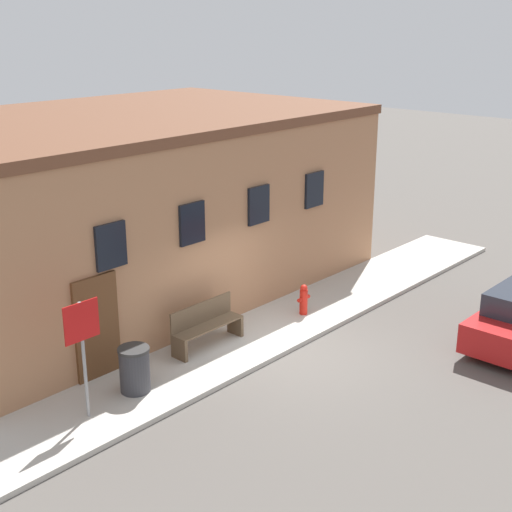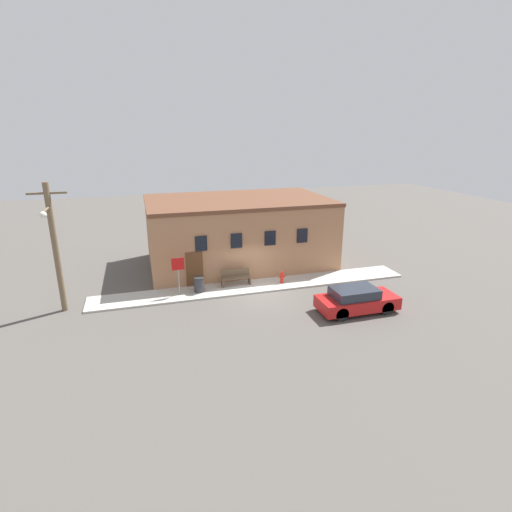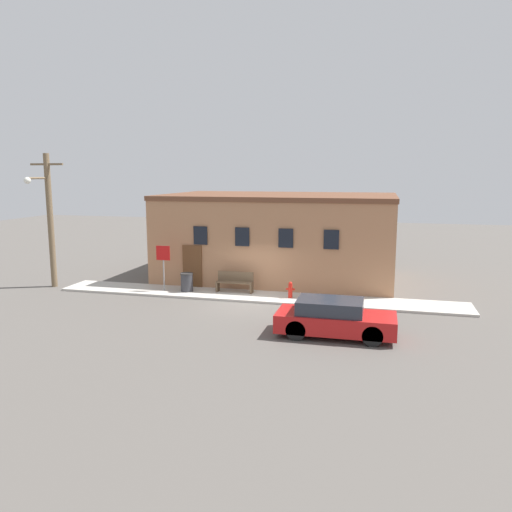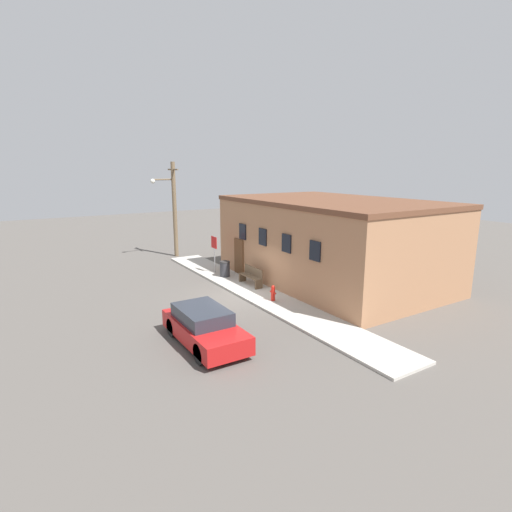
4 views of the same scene
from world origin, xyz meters
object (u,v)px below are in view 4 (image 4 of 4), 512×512
at_px(fire_hydrant, 273,293).
at_px(utility_pole, 173,207).
at_px(stop_sign, 214,247).
at_px(trash_bin, 225,269).
at_px(parked_car, 204,327).
at_px(bench, 251,276).

relative_size(fire_hydrant, utility_pole, 0.11).
relative_size(stop_sign, utility_pole, 0.33).
xyz_separation_m(trash_bin, parked_car, (7.48, -4.73, 0.09)).
bearing_deg(stop_sign, bench, 8.65).
relative_size(stop_sign, trash_bin, 2.45).
height_order(stop_sign, parked_car, stop_sign).
height_order(bench, utility_pole, utility_pole).
bearing_deg(parked_car, stop_sign, 151.77).
bearing_deg(trash_bin, fire_hydrant, -0.73).
bearing_deg(parked_car, utility_pole, 163.29).
bearing_deg(utility_pole, trash_bin, 2.72).
bearing_deg(stop_sign, fire_hydrant, 0.34).
relative_size(trash_bin, parked_car, 0.21).
distance_m(trash_bin, utility_pole, 7.77).
bearing_deg(bench, stop_sign, -171.35).
xyz_separation_m(trash_bin, utility_pole, (-7.15, -0.34, 3.03)).
bearing_deg(stop_sign, parked_car, -28.23).
xyz_separation_m(stop_sign, utility_pole, (-6.00, -0.24, 1.94)).
height_order(fire_hydrant, utility_pole, utility_pole).
bearing_deg(bench, fire_hydrant, -9.92).
xyz_separation_m(stop_sign, trash_bin, (1.14, 0.10, -1.09)).
xyz_separation_m(fire_hydrant, utility_pole, (-12.21, -0.28, 3.10)).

